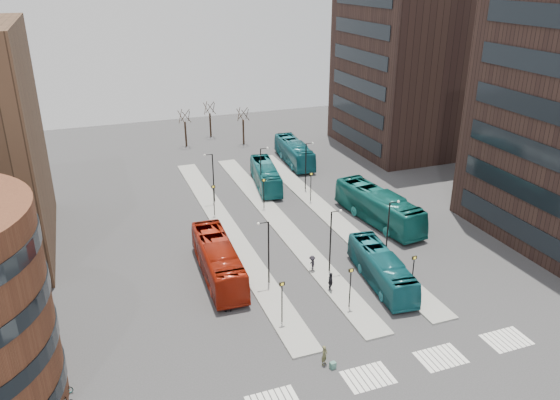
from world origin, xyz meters
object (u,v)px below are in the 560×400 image
object	(u,v)px
red_bus	(218,260)
commuter_b	(331,282)
teal_bus_c	(378,207)
commuter_c	(312,264)
bicycle_far	(61,389)
traveller	(324,355)
suitcase	(333,365)
teal_bus_d	(294,152)
teal_bus_b	(266,176)
commuter_a	(227,303)
teal_bus_a	(381,268)

from	to	relation	value
red_bus	commuter_b	xyz separation A→B (m)	(8.58, -5.91, -0.80)
red_bus	teal_bus_c	distance (m)	20.43
commuter_c	bicycle_far	distance (m)	23.85
traveller	suitcase	bearing A→B (deg)	-94.64
suitcase	commuter_c	distance (m)	13.58
teal_bus_c	traveller	world-z (taller)	teal_bus_c
teal_bus_d	bicycle_far	bearing A→B (deg)	-125.61
teal_bus_b	commuter_b	bearing A→B (deg)	-87.07
traveller	bicycle_far	size ratio (longest dim) A/B	0.99
teal_bus_c	commuter_c	bearing A→B (deg)	-153.19
teal_bus_d	commuter_b	size ratio (longest dim) A/B	6.49
commuter_a	commuter_b	size ratio (longest dim) A/B	0.85
teal_bus_d	commuter_c	xyz separation A→B (m)	(-10.07, -29.73, -0.82)
teal_bus_b	commuter_b	distance (m)	26.05
teal_bus_c	commuter_b	xyz separation A→B (m)	(-11.15, -11.23, -0.93)
teal_bus_d	commuter_b	bearing A→B (deg)	-102.34
commuter_c	bicycle_far	world-z (taller)	commuter_c
teal_bus_b	commuter_a	distance (m)	28.49
bicycle_far	teal_bus_a	bearing A→B (deg)	-68.31
teal_bus_b	teal_bus_d	bearing A→B (deg)	56.48
commuter_c	suitcase	bearing A→B (deg)	-4.52
teal_bus_a	bicycle_far	size ratio (longest dim) A/B	6.80
traveller	commuter_a	world-z (taller)	traveller
suitcase	teal_bus_a	xyz separation A→B (m)	(9.04, 8.96, 1.22)
red_bus	commuter_a	size ratio (longest dim) A/B	7.91
teal_bus_b	commuter_c	distance (m)	22.40
teal_bus_c	commuter_a	world-z (taller)	teal_bus_c
teal_bus_b	teal_bus_c	bearing A→B (deg)	-51.29
traveller	commuter_a	size ratio (longest dim) A/B	1.01
suitcase	commuter_c	size ratio (longest dim) A/B	0.31
teal_bus_b	bicycle_far	bearing A→B (deg)	-119.66
suitcase	traveller	bearing A→B (deg)	112.32
suitcase	teal_bus_a	world-z (taller)	teal_bus_a
traveller	commuter_a	distance (m)	10.05
commuter_c	traveller	bearing A→B (deg)	-6.93
suitcase	commuter_b	world-z (taller)	commuter_b
red_bus	commuter_c	xyz separation A→B (m)	(8.42, -2.21, -0.89)
teal_bus_b	bicycle_far	xyz separation A→B (m)	(-25.18, -31.09, -1.10)
red_bus	commuter_a	bearing A→B (deg)	-95.48
red_bus	teal_bus_b	size ratio (longest dim) A/B	1.13
red_bus	traveller	size ratio (longest dim) A/B	7.87
teal_bus_b	bicycle_far	distance (m)	40.02
teal_bus_b	red_bus	bearing A→B (deg)	-110.56
red_bus	commuter_b	world-z (taller)	red_bus
suitcase	red_bus	xyz separation A→B (m)	(-4.39, 15.17, 1.44)
suitcase	teal_bus_a	distance (m)	12.79
red_bus	bicycle_far	bearing A→B (deg)	-138.46
red_bus	teal_bus_b	distance (m)	23.04
commuter_a	teal_bus_c	bearing A→B (deg)	-143.11
teal_bus_c	bicycle_far	size ratio (longest dim) A/B	8.43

